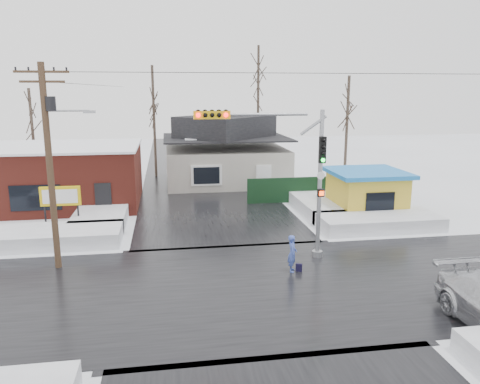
{
  "coord_description": "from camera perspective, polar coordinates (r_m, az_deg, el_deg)",
  "views": [
    {
      "loc": [
        -3.01,
        -17.46,
        7.88
      ],
      "look_at": [
        0.47,
        4.47,
        3.0
      ],
      "focal_mm": 35.0,
      "sensor_mm": 36.0,
      "label": 1
    }
  ],
  "objects": [
    {
      "name": "ground",
      "position": [
        19.4,
        0.7,
        -11.58
      ],
      "size": [
        120.0,
        120.0,
        0.0
      ],
      "primitive_type": "plane",
      "color": "white",
      "rests_on": "ground"
    },
    {
      "name": "road_ns",
      "position": [
        19.39,
        0.7,
        -11.55
      ],
      "size": [
        10.0,
        120.0,
        0.02
      ],
      "primitive_type": "cube",
      "color": "black",
      "rests_on": "ground"
    },
    {
      "name": "road_ew",
      "position": [
        19.39,
        0.7,
        -11.55
      ],
      "size": [
        120.0,
        10.0,
        0.02
      ],
      "primitive_type": "cube",
      "color": "black",
      "rests_on": "ground"
    },
    {
      "name": "snowbank_nw",
      "position": [
        26.28,
        -21.88,
        -5.07
      ],
      "size": [
        7.0,
        3.0,
        0.8
      ],
      "primitive_type": "cube",
      "color": "white",
      "rests_on": "ground"
    },
    {
      "name": "snowbank_ne",
      "position": [
        28.26,
        16.53,
        -3.48
      ],
      "size": [
        7.0,
        3.0,
        0.8
      ],
      "primitive_type": "cube",
      "color": "white",
      "rests_on": "ground"
    },
    {
      "name": "snowbank_nside_w",
      "position": [
        30.66,
        -16.23,
        -2.23
      ],
      "size": [
        3.0,
        8.0,
        0.8
      ],
      "primitive_type": "cube",
      "color": "white",
      "rests_on": "ground"
    },
    {
      "name": "snowbank_nside_e",
      "position": [
        32.01,
        9.47,
        -1.29
      ],
      "size": [
        3.0,
        8.0,
        0.8
      ],
      "primitive_type": "cube",
      "color": "white",
      "rests_on": "ground"
    },
    {
      "name": "traffic_signal",
      "position": [
        21.41,
        5.83,
        3.35
      ],
      "size": [
        6.05,
        0.68,
        7.0
      ],
      "color": "gray",
      "rests_on": "ground"
    },
    {
      "name": "utility_pole",
      "position": [
        21.71,
        -22.1,
        4.16
      ],
      "size": [
        3.15,
        0.44,
        9.0
      ],
      "color": "#382619",
      "rests_on": "ground"
    },
    {
      "name": "brick_building",
      "position": [
        34.89,
        -22.14,
        1.9
      ],
      "size": [
        12.2,
        8.2,
        4.12
      ],
      "color": "maroon",
      "rests_on": "ground"
    },
    {
      "name": "marquee_sign",
      "position": [
        28.25,
        -21.04,
        -0.62
      ],
      "size": [
        2.2,
        0.21,
        2.55
      ],
      "color": "black",
      "rests_on": "ground"
    },
    {
      "name": "house",
      "position": [
        40.13,
        -1.78,
        4.86
      ],
      "size": [
        10.4,
        8.4,
        5.76
      ],
      "color": "beige",
      "rests_on": "ground"
    },
    {
      "name": "kiosk",
      "position": [
        30.85,
        15.12,
        -0.05
      ],
      "size": [
        4.6,
        4.6,
        2.88
      ],
      "color": "gold",
      "rests_on": "ground"
    },
    {
      "name": "fence",
      "position": [
        33.6,
        7.62,
        0.3
      ],
      "size": [
        8.0,
        0.12,
        1.8
      ],
      "primitive_type": "cube",
      "color": "black",
      "rests_on": "ground"
    },
    {
      "name": "tree_far_left",
      "position": [
        43.48,
        -10.57,
        12.29
      ],
      "size": [
        3.0,
        3.0,
        10.0
      ],
      "color": "#332821",
      "rests_on": "ground"
    },
    {
      "name": "tree_far_mid",
      "position": [
        46.38,
        2.25,
        14.44
      ],
      "size": [
        3.0,
        3.0,
        12.0
      ],
      "color": "#332821",
      "rests_on": "ground"
    },
    {
      "name": "tree_far_right",
      "position": [
        40.37,
        13.05,
        11.06
      ],
      "size": [
        3.0,
        3.0,
        9.0
      ],
      "color": "#332821",
      "rests_on": "ground"
    },
    {
      "name": "tree_far_west",
      "position": [
        42.92,
        -24.19,
        9.3
      ],
      "size": [
        3.0,
        3.0,
        8.0
      ],
      "color": "#332821",
      "rests_on": "ground"
    },
    {
      "name": "pedestrian",
      "position": [
        20.82,
        6.39,
        -7.49
      ],
      "size": [
        0.54,
        0.69,
        1.65
      ],
      "primitive_type": "imported",
      "rotation": [
        0.0,
        0.0,
        1.3
      ],
      "color": "#3D53AC",
      "rests_on": "ground"
    },
    {
      "name": "shopping_bag",
      "position": [
        21.06,
        7.19,
        -9.18
      ],
      "size": [
        0.3,
        0.21,
        0.35
      ],
      "primitive_type": "cube",
      "rotation": [
        0.0,
        0.0,
        -0.37
      ],
      "color": "black",
      "rests_on": "ground"
    }
  ]
}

